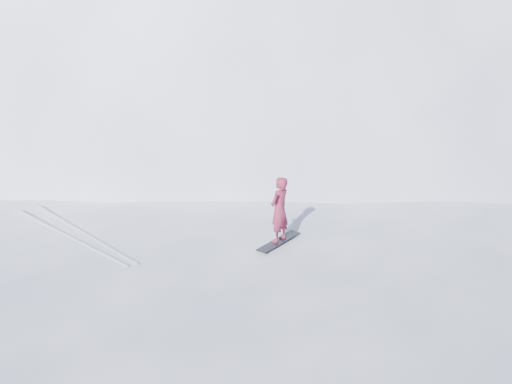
# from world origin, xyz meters

# --- Properties ---
(ground) EXTENTS (400.00, 400.00, 0.00)m
(ground) POSITION_xyz_m (0.00, 0.00, 0.00)
(ground) COLOR white
(ground) RESTS_ON ground
(near_ridge) EXTENTS (36.00, 28.00, 4.80)m
(near_ridge) POSITION_xyz_m (1.00, 3.00, 0.00)
(near_ridge) COLOR white
(near_ridge) RESTS_ON ground
(summit_peak) EXTENTS (60.00, 56.00, 56.00)m
(summit_peak) POSITION_xyz_m (22.00, 26.00, 0.00)
(summit_peak) COLOR white
(summit_peak) RESTS_ON ground
(peak_shoulder) EXTENTS (28.00, 24.00, 18.00)m
(peak_shoulder) POSITION_xyz_m (10.00, 20.00, 0.00)
(peak_shoulder) COLOR white
(peak_shoulder) RESTS_ON ground
(wind_bumps) EXTENTS (16.00, 14.40, 1.00)m
(wind_bumps) POSITION_xyz_m (-0.56, 2.12, 0.00)
(wind_bumps) COLOR white
(wind_bumps) RESTS_ON ground
(snowboard) EXTENTS (1.64, 0.75, 0.03)m
(snowboard) POSITION_xyz_m (3.16, 0.62, 2.41)
(snowboard) COLOR black
(snowboard) RESTS_ON near_ridge
(snowboarder) EXTENTS (0.72, 0.57, 1.72)m
(snowboarder) POSITION_xyz_m (3.16, 0.62, 3.29)
(snowboarder) COLOR maroon
(snowboarder) RESTS_ON snowboard
(board_tracks) EXTENTS (1.51, 5.95, 0.04)m
(board_tracks) POSITION_xyz_m (-0.97, 4.54, 2.42)
(board_tracks) COLOR silver
(board_tracks) RESTS_ON ground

